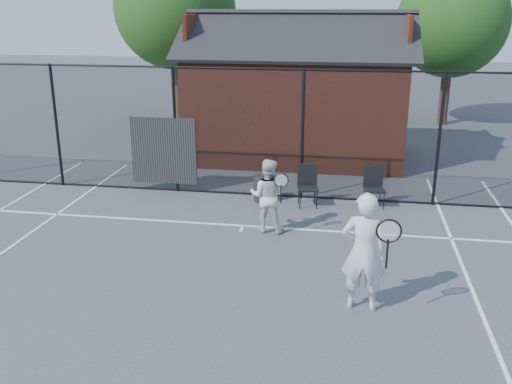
% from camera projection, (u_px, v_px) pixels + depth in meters
% --- Properties ---
extents(ground, '(80.00, 80.00, 0.00)m').
position_uv_depth(ground, '(208.00, 296.00, 8.89)').
color(ground, '#43494C').
rests_on(ground, ground).
extents(court_lines, '(11.02, 18.00, 0.01)m').
position_uv_depth(court_lines, '(184.00, 343.00, 7.65)').
color(court_lines, white).
rests_on(court_lines, ground).
extents(fence, '(22.04, 3.00, 3.00)m').
position_uv_depth(fence, '(246.00, 135.00, 13.16)').
color(fence, black).
rests_on(fence, ground).
extents(clubhouse, '(6.50, 4.36, 4.19)m').
position_uv_depth(clubhouse, '(297.00, 101.00, 16.74)').
color(clubhouse, maroon).
rests_on(clubhouse, ground).
extents(tree_left, '(4.48, 4.48, 6.44)m').
position_uv_depth(tree_left, '(175.00, 8.00, 20.91)').
color(tree_left, '#321F14').
rests_on(tree_left, ground).
extents(tree_right, '(3.97, 3.97, 5.70)m').
position_uv_depth(tree_right, '(452.00, 22.00, 20.45)').
color(tree_right, '#321F14').
rests_on(tree_right, ground).
extents(player_front, '(0.82, 0.62, 1.82)m').
position_uv_depth(player_front, '(364.00, 252.00, 8.28)').
color(player_front, silver).
rests_on(player_front, ground).
extents(player_back, '(0.82, 0.61, 1.49)m').
position_uv_depth(player_back, '(268.00, 196.00, 11.22)').
color(player_back, silver).
rests_on(player_back, ground).
extents(chair_left, '(0.52, 0.54, 0.93)m').
position_uv_depth(chair_left, '(308.00, 187.00, 12.70)').
color(chair_left, black).
rests_on(chair_left, ground).
extents(chair_right, '(0.51, 0.53, 0.91)m').
position_uv_depth(chair_right, '(375.00, 188.00, 12.64)').
color(chair_right, black).
rests_on(chair_right, ground).
extents(waste_bin, '(0.49, 0.49, 0.62)m').
position_uv_depth(waste_bin, '(263.00, 188.00, 13.08)').
color(waste_bin, black).
rests_on(waste_bin, ground).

